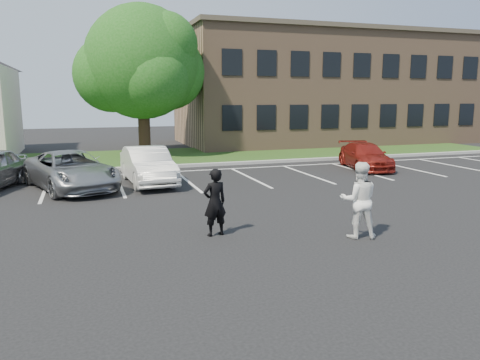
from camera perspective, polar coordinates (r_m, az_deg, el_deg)
name	(u,v)px	position (r m, az deg, el deg)	size (l,w,h in m)	color
ground_plane	(252,233)	(12.39, 1.47, -6.48)	(90.00, 90.00, 0.00)	black
curb	(171,166)	(23.77, -8.42, 1.67)	(40.00, 0.30, 0.15)	gray
grass_strip	(159,157)	(27.68, -9.87, 2.75)	(44.00, 8.00, 0.08)	#284114
stall_lines	(214,176)	(21.14, -3.22, 0.52)	(34.00, 5.36, 0.01)	silver
office_building	(325,88)	(37.75, 10.33, 10.95)	(22.40, 10.40, 8.30)	#8F6D51
tree	(143,65)	(28.74, -11.72, 13.57)	(7.80, 7.20, 8.80)	black
man_black_suit	(215,202)	(11.98, -3.09, -2.74)	(0.64, 0.42, 1.75)	black
man_white_shirt	(359,200)	(12.16, 14.28, -2.39)	(0.94, 0.74, 1.94)	white
car_silver_minivan	(71,170)	(19.13, -19.89, 1.11)	(2.44, 5.29, 1.47)	#95969B
car_white_sedan	(148,166)	(19.49, -11.16, 1.74)	(1.59, 4.57, 1.51)	silver
car_red_compact	(365,156)	(23.98, 15.00, 2.84)	(1.75, 4.31, 1.25)	maroon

